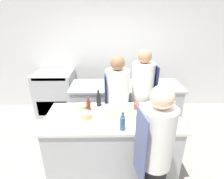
# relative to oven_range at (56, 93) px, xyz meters

# --- Properties ---
(ground_plane) EXTENTS (16.00, 16.00, 0.00)m
(ground_plane) POSITION_rel_oven_range_xyz_m (1.31, -1.73, -0.50)
(ground_plane) COLOR gray
(wall_back) EXTENTS (8.00, 0.06, 2.80)m
(wall_back) POSITION_rel_oven_range_xyz_m (1.31, 0.40, 0.90)
(wall_back) COLOR silver
(wall_back) RESTS_ON ground_plane
(prep_counter) EXTENTS (1.84, 0.82, 0.91)m
(prep_counter) POSITION_rel_oven_range_xyz_m (1.31, -1.73, -0.04)
(prep_counter) COLOR #A8AAAF
(prep_counter) RESTS_ON ground_plane
(pass_counter) EXTENTS (2.21, 0.74, 0.91)m
(pass_counter) POSITION_rel_oven_range_xyz_m (1.61, -0.55, -0.04)
(pass_counter) COLOR #A8AAAF
(pass_counter) RESTS_ON ground_plane
(oven_range) EXTENTS (0.84, 0.71, 1.00)m
(oven_range) POSITION_rel_oven_range_xyz_m (0.00, 0.00, 0.00)
(oven_range) COLOR #A8AAAF
(oven_range) RESTS_ON ground_plane
(chef_at_prep_near) EXTENTS (0.37, 0.35, 1.63)m
(chef_at_prep_near) POSITION_rel_oven_range_xyz_m (1.74, -2.40, 0.32)
(chef_at_prep_near) COLOR black
(chef_at_prep_near) RESTS_ON ground_plane
(chef_at_stove) EXTENTS (0.41, 0.39, 1.70)m
(chef_at_stove) POSITION_rel_oven_range_xyz_m (1.84, -1.04, 0.35)
(chef_at_stove) COLOR black
(chef_at_stove) RESTS_ON ground_plane
(chef_at_pass_far) EXTENTS (0.41, 0.39, 1.64)m
(chef_at_pass_far) POSITION_rel_oven_range_xyz_m (1.40, -1.21, 0.31)
(chef_at_pass_far) COLOR black
(chef_at_pass_far) RESTS_ON ground_plane
(bottle_olive_oil) EXTENTS (0.08, 0.08, 0.32)m
(bottle_olive_oil) POSITION_rel_oven_range_xyz_m (2.05, -1.93, 0.54)
(bottle_olive_oil) COLOR #B2A84C
(bottle_olive_oil) RESTS_ON prep_counter
(bottle_vinegar) EXTENTS (0.07, 0.07, 0.25)m
(bottle_vinegar) POSITION_rel_oven_range_xyz_m (1.43, -2.04, 0.51)
(bottle_vinegar) COLOR #2D5175
(bottle_vinegar) RESTS_ON prep_counter
(bottle_wine) EXTENTS (0.09, 0.09, 0.20)m
(bottle_wine) POSITION_rel_oven_range_xyz_m (1.86, -1.67, 0.49)
(bottle_wine) COLOR #19471E
(bottle_wine) RESTS_ON prep_counter
(bottle_cooking_oil) EXTENTS (0.06, 0.06, 0.22)m
(bottle_cooking_oil) POSITION_rel_oven_range_xyz_m (0.97, -1.57, 0.50)
(bottle_cooking_oil) COLOR #5B2319
(bottle_cooking_oil) RESTS_ON prep_counter
(bottle_sauce) EXTENTS (0.07, 0.07, 0.26)m
(bottle_sauce) POSITION_rel_oven_range_xyz_m (1.11, -1.42, 0.51)
(bottle_sauce) COLOR black
(bottle_sauce) RESTS_ON prep_counter
(bowl_mixing_large) EXTENTS (0.17, 0.17, 0.06)m
(bowl_mixing_large) POSITION_rel_oven_range_xyz_m (0.87, -1.48, 0.44)
(bowl_mixing_large) COLOR tan
(bowl_mixing_large) RESTS_ON prep_counter
(bowl_prep_small) EXTENTS (0.16, 0.16, 0.09)m
(bowl_prep_small) POSITION_rel_oven_range_xyz_m (0.96, -1.77, 0.45)
(bowl_prep_small) COLOR tan
(bowl_prep_small) RESTS_ON prep_counter
(cup) EXTENTS (0.09, 0.09, 0.09)m
(cup) POSITION_rel_oven_range_xyz_m (1.67, -1.53, 0.45)
(cup) COLOR #B2382D
(cup) RESTS_ON prep_counter
(cutting_board) EXTENTS (0.41, 0.24, 0.01)m
(cutting_board) POSITION_rel_oven_range_xyz_m (1.43, -1.66, 0.42)
(cutting_board) COLOR tan
(cutting_board) RESTS_ON prep_counter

